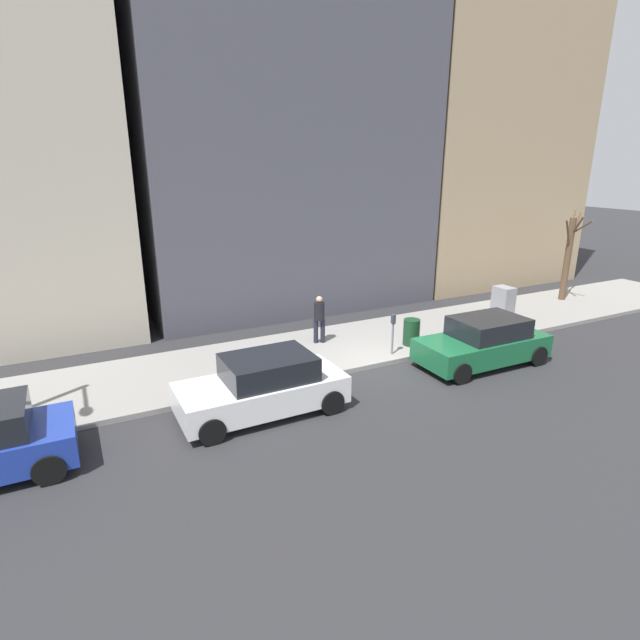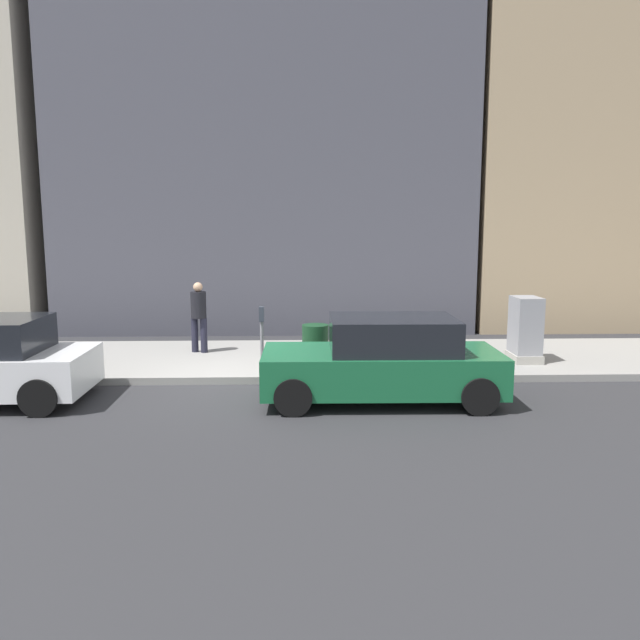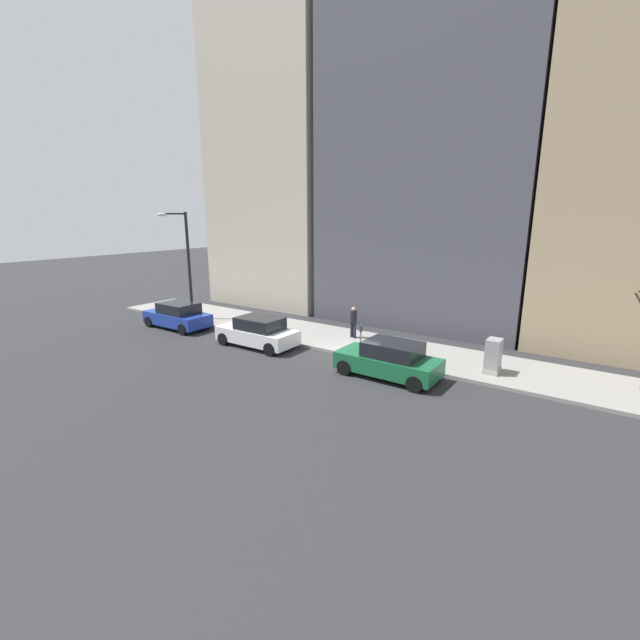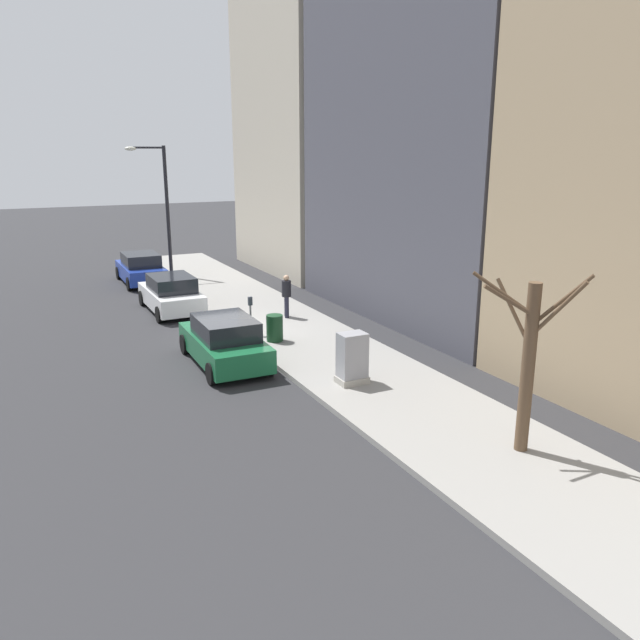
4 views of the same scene
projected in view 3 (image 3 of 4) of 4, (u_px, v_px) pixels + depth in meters
The scene contains 12 objects.
ground_plane at pixel (345, 356), 20.15m from camera, with size 120.00×120.00×0.00m, color #2B2B2D.
sidewalk at pixel (366, 344), 21.73m from camera, with size 4.00×36.00×0.15m, color gray.
parked_car_green at pixel (389, 360), 17.42m from camera, with size 1.97×4.22×1.52m.
parked_car_white at pixel (258, 332), 21.54m from camera, with size 1.96×4.22×1.52m.
parked_car_blue at pixel (178, 316), 25.06m from camera, with size 1.93×4.20×1.52m.
parking_meter at pixel (361, 336), 19.97m from camera, with size 0.14×0.10×1.35m.
utility_box at pixel (493, 356), 17.51m from camera, with size 0.83×0.61×1.43m.
streetlamp at pixel (185, 257), 25.81m from camera, with size 1.97×0.32×6.50m.
trash_bin at pixel (386, 345), 19.81m from camera, with size 0.56×0.56×0.90m, color #14381E.
pedestrian_near_meter at pixel (353, 320), 22.48m from camera, with size 0.36×0.39×1.66m.
office_block_center at pixel (448, 153), 26.74m from camera, with size 12.11×12.11×20.51m, color #4C4C56.
office_tower_right at pixel (293, 114), 31.04m from camera, with size 9.33×9.33×27.15m, color #BCB29E.
Camera 3 is at (-16.43, -9.92, 6.49)m, focal length 24.00 mm.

